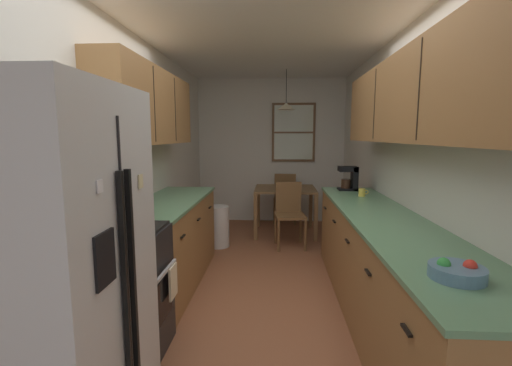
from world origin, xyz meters
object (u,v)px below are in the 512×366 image
dining_chair_near (289,211)px  dining_chair_far (285,196)px  stove_range (116,294)px  fruit_bowl (457,271)px  refrigerator (49,281)px  dining_table (285,195)px  mug_by_coffeemaker (362,192)px  storage_canister (139,204)px  coffee_maker (350,178)px  trash_bin (219,226)px  microwave_over_range (89,125)px

dining_chair_near → dining_chair_far: size_ratio=1.00×
stove_range → fruit_bowl: size_ratio=4.47×
stove_range → refrigerator: bearing=-85.6°
fruit_bowl → dining_chair_near: bearing=101.4°
stove_range → dining_table: stove_range is taller
dining_table → mug_by_coffeemaker: mug_by_coffeemaker is taller
dining_chair_far → mug_by_coffeemaker: bearing=-71.4°
refrigerator → storage_canister: (-0.06, 1.21, 0.11)m
fruit_bowl → mug_by_coffeemaker: bearing=87.5°
dining_table → dining_chair_near: size_ratio=1.05×
coffee_maker → dining_chair_near: bearing=139.9°
mug_by_coffeemaker → trash_bin: bearing=152.0°
stove_range → dining_table: 3.45m
trash_bin → storage_canister: size_ratio=2.74×
stove_range → trash_bin: size_ratio=1.91×
dining_table → coffee_maker: (0.75, -1.22, 0.43)m
refrigerator → dining_table: 4.14m
storage_canister → coffee_maker: size_ratio=0.73×
dining_chair_near → coffee_maker: bearing=-40.1°
dining_table → fruit_bowl: bearing=-79.7°
trash_bin → dining_chair_far: bearing=54.6°
dining_chair_far → mug_by_coffeemaker: (0.77, -2.28, 0.44)m
refrigerator → dining_chair_near: (1.23, 3.33, -0.39)m
refrigerator → trash_bin: bearing=85.8°
stove_range → mug_by_coffeemaker: size_ratio=10.26×
microwave_over_range → coffee_maker: size_ratio=2.21×
refrigerator → mug_by_coffeemaker: bearing=49.5°
coffee_maker → fruit_bowl: bearing=-91.1°
mug_by_coffeemaker → fruit_bowl: (-0.09, -2.19, -0.01)m
refrigerator → coffee_maker: bearing=54.8°
dining_chair_near → trash_bin: 1.02m
dining_table → storage_canister: 3.04m
stove_range → microwave_over_range: 1.16m
refrigerator → dining_table: size_ratio=1.88×
refrigerator → stove_range: bearing=94.4°
refrigerator → microwave_over_range: size_ratio=2.81×
trash_bin → storage_canister: storage_canister is taller
dining_chair_far → coffee_maker: bearing=-68.6°
dining_chair_far → trash_bin: bearing=-125.4°
dining_chair_near → storage_canister: storage_canister is taller
trash_bin → mug_by_coffeemaker: (1.74, -0.92, 0.66)m
fruit_bowl → stove_range: bearing=162.2°
microwave_over_range → storage_canister: 0.78m
coffee_maker → fruit_bowl: coffee_maker is taller
refrigerator → stove_range: (-0.06, 0.74, -0.42)m
dining_chair_far → fruit_bowl: bearing=-81.4°
microwave_over_range → mug_by_coffeemaker: bearing=36.2°
refrigerator → fruit_bowl: size_ratio=7.25×
stove_range → storage_canister: storage_canister is taller
dining_table → coffee_maker: coffee_maker is taller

